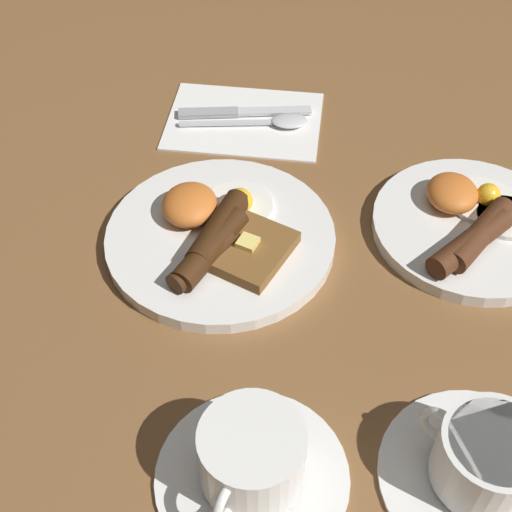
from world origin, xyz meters
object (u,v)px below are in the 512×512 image
breakfast_plate_near (219,235)px  breakfast_plate_far (472,223)px  teacup_near (252,462)px  spoon (275,121)px  teacup_far (485,464)px  knife (237,112)px

breakfast_plate_near → breakfast_plate_far: 0.28m
teacup_near → breakfast_plate_far: bearing=145.0°
teacup_near → spoon: size_ratio=0.98×
teacup_far → knife: 0.55m
breakfast_plate_near → breakfast_plate_far: (-0.04, 0.28, -0.00)m
breakfast_plate_far → knife: breakfast_plate_far is taller
teacup_far → knife: size_ratio=0.97×
teacup_near → teacup_far: bearing=94.6°
teacup_far → spoon: bearing=-156.9°
breakfast_plate_near → teacup_near: size_ratio=1.53×
breakfast_plate_near → teacup_far: bearing=44.3°
breakfast_plate_far → teacup_near: (0.31, -0.22, 0.02)m
breakfast_plate_near → spoon: breakfast_plate_near is taller
breakfast_plate_near → teacup_near: teacup_near is taller
breakfast_plate_far → breakfast_plate_near: bearing=-81.5°
breakfast_plate_far → teacup_far: 0.30m
teacup_far → spoon: size_ratio=1.01×
teacup_near → knife: (-0.50, -0.06, -0.02)m
teacup_far → spoon: (-0.47, -0.20, -0.02)m
breakfast_plate_far → teacup_near: 0.38m
spoon → breakfast_plate_near: bearing=-108.7°
teacup_near → knife: 0.51m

